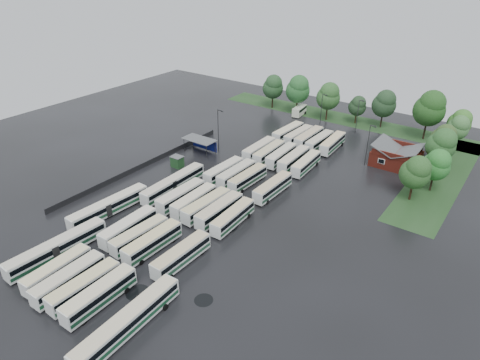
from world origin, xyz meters
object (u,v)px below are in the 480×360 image
Objects in this scene: minibus at (299,110)px; artic_bus_west_a at (57,248)px; artic_bus_east at (128,322)px; brick_building at (396,158)px.

artic_bus_west_a is at bearing -95.88° from minibus.
artic_bus_east is at bearing -7.34° from artic_bus_west_a.
brick_building is 73.42m from artic_bus_west_a.
artic_bus_east is (-11.82, -69.35, -0.11)m from brick_building.
minibus is at bearing 93.90° from artic_bus_west_a.
minibus is (-1.67, 82.75, -0.23)m from artic_bus_west_a.
artic_bus_east is (21.19, -3.77, 0.02)m from artic_bus_west_a.
artic_bus_west_a is 21.53m from artic_bus_east.
brick_building is at bearing 77.86° from artic_bus_east.
brick_building reaches higher than artic_bus_west_a.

